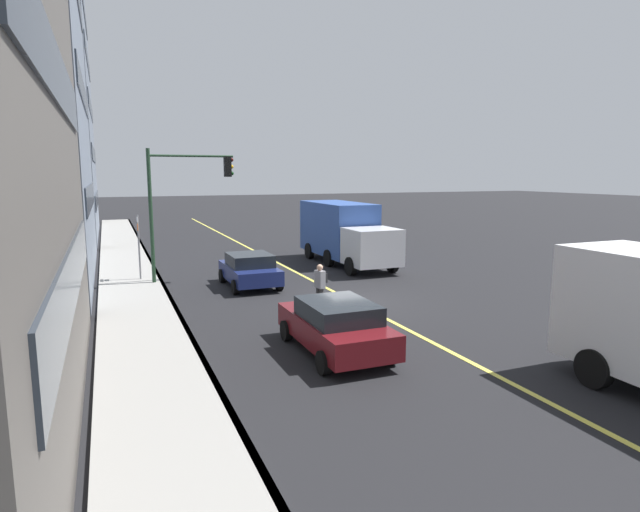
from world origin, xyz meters
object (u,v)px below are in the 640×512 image
Objects in this scene: car_navy at (250,269)px; car_maroon at (336,325)px; pedestrian_with_backpack at (320,284)px; street_sign_post at (139,243)px; truck_blue at (344,232)px; traffic_light_mast at (183,193)px.

car_maroon is at bearing -179.90° from car_navy.
pedestrian_with_backpack is at bearing -165.26° from car_navy.
street_sign_post is (11.90, 4.34, 1.01)m from car_maroon.
truck_blue is 10.04m from pedestrian_with_backpack.
truck_blue is (3.79, -6.23, 0.97)m from car_navy.
pedestrian_with_backpack is (4.23, -1.28, 0.22)m from car_maroon.
pedestrian_with_backpack is at bearing -16.79° from car_maroon.
pedestrian_with_backpack is (-8.71, 4.93, -0.74)m from truck_blue.
car_navy is at bearing 121.35° from truck_blue.
street_sign_post is (1.02, 1.87, -2.24)m from traffic_light_mast.
car_maroon is 12.71m from street_sign_post.
car_maroon is at bearing 163.21° from pedestrian_with_backpack.
pedestrian_with_backpack is at bearing 150.46° from truck_blue.
truck_blue is at bearing -58.65° from car_navy.
traffic_light_mast reaches higher than car_navy.
car_maroon is 1.42× the size of street_sign_post.
traffic_light_mast is (-2.05, 8.69, 2.30)m from truck_blue.
car_navy is 5.23m from street_sign_post.
car_navy is 4.45m from traffic_light_mast.
truck_blue reaches higher than pedestrian_with_backpack.
car_navy is 1.28× the size of street_sign_post.
car_maroon is 14.39m from truck_blue.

